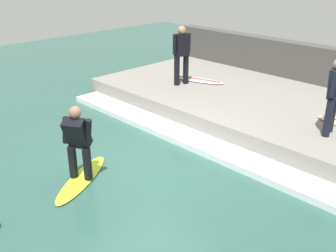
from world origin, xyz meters
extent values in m
plane|color=#2D564C|center=(0.00, 0.00, 0.00)|extent=(28.00, 28.00, 0.00)
cube|color=gray|center=(3.99, 0.00, 0.26)|extent=(4.40, 9.37, 0.51)
cube|color=#474442|center=(6.44, 0.00, 0.81)|extent=(0.50, 9.84, 1.63)
cube|color=silver|center=(1.43, 0.00, 0.07)|extent=(0.72, 8.90, 0.15)
ellipsoid|color=#BFE02D|center=(-1.37, 0.44, 0.03)|extent=(1.87, 1.35, 0.06)
cylinder|color=black|center=(-1.45, 0.57, 0.38)|extent=(0.16, 0.16, 0.65)
cylinder|color=black|center=(-1.30, 0.30, 0.38)|extent=(0.16, 0.16, 0.65)
cube|color=black|center=(-1.37, 0.44, 1.02)|extent=(0.60, 0.58, 0.66)
sphere|color=#846047|center=(-1.37, 0.44, 1.43)|extent=(0.24, 0.24, 0.24)
cylinder|color=black|center=(-1.49, 0.63, 1.05)|extent=(0.12, 0.22, 0.56)
cylinder|color=black|center=(-1.26, 0.24, 1.05)|extent=(0.12, 0.22, 0.56)
cylinder|color=black|center=(3.56, 2.25, 0.95)|extent=(0.17, 0.17, 0.87)
cylinder|color=black|center=(3.25, 2.33, 0.95)|extent=(0.17, 0.17, 0.87)
cube|color=black|center=(3.40, 2.29, 1.70)|extent=(0.45, 0.34, 0.63)
sphere|color=#A87A5B|center=(3.40, 2.29, 2.12)|extent=(0.24, 0.24, 0.24)
cylinder|color=black|center=(3.63, 2.23, 1.74)|extent=(0.12, 0.12, 0.55)
cylinder|color=black|center=(3.18, 2.35, 1.74)|extent=(0.12, 0.12, 0.55)
ellipsoid|color=silver|center=(4.02, 2.17, 0.54)|extent=(0.91, 1.74, 0.06)
ellipsoid|color=#B21E1E|center=(4.02, 2.17, 0.58)|extent=(0.51, 1.51, 0.01)
cylinder|color=black|center=(3.21, -2.38, 0.93)|extent=(0.16, 0.16, 0.83)
cylinder|color=black|center=(2.91, -2.44, 0.93)|extent=(0.16, 0.16, 0.83)
cube|color=black|center=(3.06, -2.41, 1.65)|extent=(0.44, 0.33, 0.61)
cylinder|color=black|center=(2.84, -2.46, 1.68)|extent=(0.11, 0.12, 0.54)
camera|label=1|loc=(-4.85, -5.51, 4.05)|focal=42.00mm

